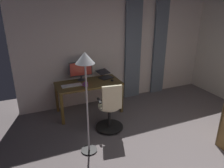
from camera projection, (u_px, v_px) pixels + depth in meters
name	position (u px, v px, depth m)	size (l,w,h in m)	color
back_room_partition	(120.00, 48.00, 5.44)	(5.06, 0.10, 2.67)	silver
curtain_left_panel	(160.00, 48.00, 5.79)	(0.38, 0.06, 2.50)	slate
curtain_right_panel	(133.00, 51.00, 5.49)	(0.43, 0.06, 2.50)	slate
desk	(89.00, 86.00, 4.90)	(1.44, 0.70, 0.73)	brown
office_chair	(110.00, 109.00, 4.23)	(0.56, 0.56, 1.01)	black
computer_monitor	(81.00, 70.00, 4.94)	(0.54, 0.18, 0.44)	#333338
computer_keyboard	(72.00, 85.00, 4.67)	(0.43, 0.15, 0.02)	white
laptop	(105.00, 75.00, 5.16)	(0.38, 0.40, 0.16)	#232328
computer_mouse	(112.00, 80.00, 4.95)	(0.06, 0.10, 0.04)	black
mug_coffee	(86.00, 84.00, 4.64)	(0.13, 0.09, 0.09)	purple
floor_lamp	(86.00, 73.00, 3.28)	(0.29, 0.29, 1.76)	black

